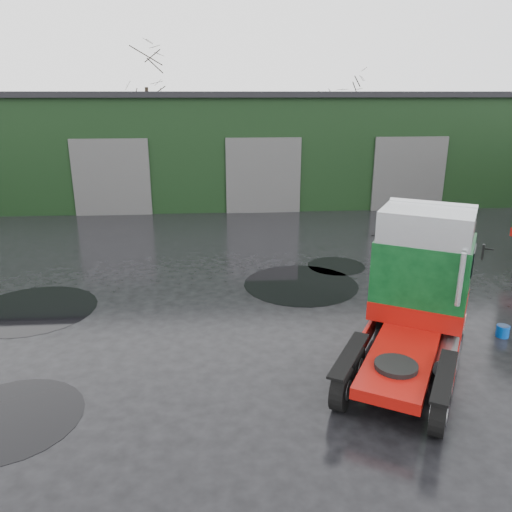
% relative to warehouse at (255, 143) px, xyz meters
% --- Properties ---
extents(ground, '(100.00, 100.00, 0.00)m').
position_rel_warehouse_xyz_m(ground, '(-2.00, -20.00, -3.16)').
color(ground, black).
extents(warehouse, '(32.40, 12.40, 6.30)m').
position_rel_warehouse_xyz_m(warehouse, '(0.00, 0.00, 0.00)').
color(warehouse, black).
rests_on(warehouse, ground).
extents(hero_tractor, '(5.07, 6.34, 3.65)m').
position_rel_warehouse_xyz_m(hero_tractor, '(1.88, -22.59, -1.33)').
color(hero_tractor, '#093615').
rests_on(hero_tractor, ground).
extents(wash_bucket, '(0.34, 0.34, 0.32)m').
position_rel_warehouse_xyz_m(wash_bucket, '(5.13, -21.07, -3.00)').
color(wash_bucket, '#063995').
rests_on(wash_bucket, ground).
extents(tree_back_a, '(4.40, 4.40, 9.50)m').
position_rel_warehouse_xyz_m(tree_back_a, '(-8.00, 10.00, 1.59)').
color(tree_back_a, black).
rests_on(tree_back_a, ground).
extents(tree_back_b, '(4.40, 4.40, 7.50)m').
position_rel_warehouse_xyz_m(tree_back_b, '(8.00, 10.00, 0.59)').
color(tree_back_b, black).
rests_on(tree_back_b, ground).
extents(puddle_0, '(2.90, 2.90, 0.01)m').
position_rel_warehouse_xyz_m(puddle_0, '(-6.71, -23.76, -3.15)').
color(puddle_0, black).
rests_on(puddle_0, ground).
extents(puddle_1, '(2.16, 2.16, 0.01)m').
position_rel_warehouse_xyz_m(puddle_1, '(1.98, -15.10, -3.15)').
color(puddle_1, black).
rests_on(puddle_1, ground).
extents(puddle_2, '(3.79, 3.79, 0.01)m').
position_rel_warehouse_xyz_m(puddle_2, '(-8.11, -18.34, -3.15)').
color(puddle_2, black).
rests_on(puddle_2, ground).
extents(puddle_4, '(3.90, 3.90, 0.01)m').
position_rel_warehouse_xyz_m(puddle_4, '(0.34, -16.88, -3.15)').
color(puddle_4, black).
rests_on(puddle_4, ground).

